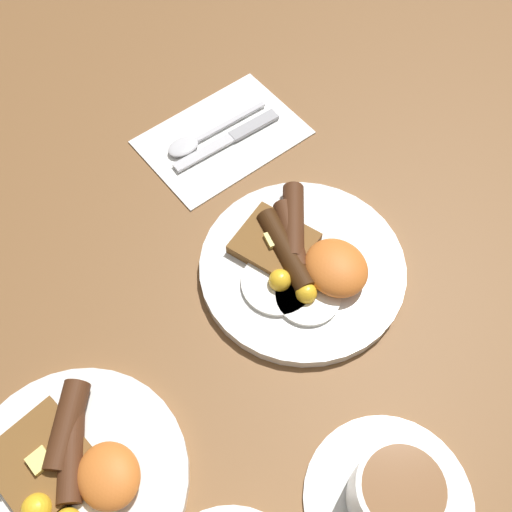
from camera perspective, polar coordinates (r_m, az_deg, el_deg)
name	(u,v)px	position (r m, az deg, el deg)	size (l,w,h in m)	color
ground_plane	(302,271)	(0.71, 4.38, -1.42)	(3.00, 3.00, 0.00)	brown
breakfast_plate_near	(302,263)	(0.70, 4.41, -0.70)	(0.24, 0.24, 0.05)	white
breakfast_plate_far	(72,476)	(0.64, -17.13, -19.43)	(0.22, 0.22, 0.04)	white
teacup_near	(394,497)	(0.61, 13.05, -21.45)	(0.17, 0.17, 0.08)	white
napkin	(222,137)	(0.83, -3.21, 11.28)	(0.15, 0.21, 0.01)	white
knife	(233,137)	(0.82, -2.23, 11.27)	(0.03, 0.16, 0.01)	silver
spoon	(194,141)	(0.82, -5.89, 10.86)	(0.03, 0.16, 0.01)	silver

